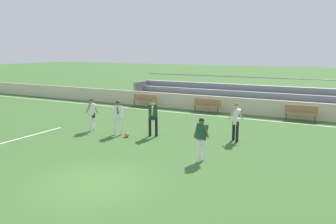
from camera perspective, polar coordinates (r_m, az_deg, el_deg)
ground_plane at (r=10.96m, az=-12.58°, el=-11.56°), size 160.00×160.00×0.00m
field_line_sideline at (r=21.26m, az=8.80°, el=-0.73°), size 44.00×0.12×0.01m
field_line_penalty_mark at (r=17.48m, az=-22.56°, el=-3.83°), size 0.12×4.40×0.01m
sideline_wall at (r=22.48m, az=10.00°, el=1.16°), size 48.00×0.16×1.03m
bleacher_stand at (r=23.60m, az=15.77°, el=2.30°), size 19.31×2.31×2.16m
bench_near_bin at (r=22.35m, az=6.46°, el=1.28°), size 1.80×0.40×0.90m
bench_far_left at (r=21.01m, az=21.26°, el=0.05°), size 1.80×0.40×0.90m
bench_far_right at (r=24.45m, az=-3.99°, el=2.09°), size 1.80×0.40×0.90m
player_dark_overlapping at (r=16.06m, az=-2.52°, el=-0.49°), size 0.49×0.62×1.72m
player_white_deep_cover at (r=16.53m, az=-8.32°, el=-0.44°), size 0.49×0.70×1.65m
player_dark_wide_right at (r=12.54m, az=5.56°, el=-3.97°), size 0.55×0.47×1.61m
player_white_pressing_high at (r=17.59m, az=-12.54°, el=-0.01°), size 0.66×0.53×1.62m
player_white_dropping_back at (r=15.52m, az=11.23°, el=-1.10°), size 0.59×0.46×1.70m
soccer_ball at (r=16.19m, az=-6.90°, el=-3.79°), size 0.22×0.22×0.22m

